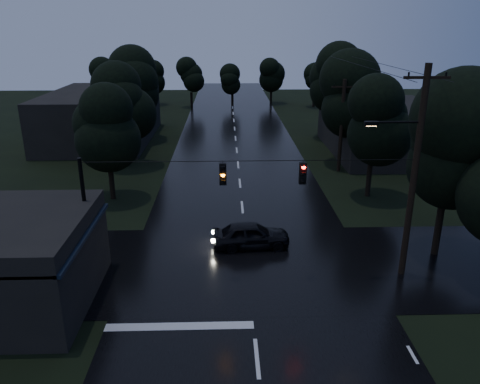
{
  "coord_description": "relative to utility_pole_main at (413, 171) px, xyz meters",
  "views": [
    {
      "loc": [
        -1.06,
        -9.0,
        11.51
      ],
      "look_at": [
        -0.31,
        14.91,
        2.93
      ],
      "focal_mm": 35.0,
      "sensor_mm": 36.0,
      "label": 1
    }
  ],
  "objects": [
    {
      "name": "main_road",
      "position": [
        -7.41,
        19.0,
        -5.26
      ],
      "size": [
        12.0,
        120.0,
        0.02
      ],
      "primitive_type": "cube",
      "color": "black",
      "rests_on": "ground"
    },
    {
      "name": "tree_left_b",
      "position": [
        -17.01,
        19.0,
        0.36
      ],
      "size": [
        4.2,
        4.2,
        8.85
      ],
      "color": "black",
      "rests_on": "ground"
    },
    {
      "name": "span_signals",
      "position": [
        -6.85,
        -0.01,
        -0.01
      ],
      "size": [
        15.0,
        0.37,
        1.12
      ],
      "color": "black",
      "rests_on": "ground"
    },
    {
      "name": "building_far_left",
      "position": [
        -21.41,
        29.0,
        -2.76
      ],
      "size": [
        10.0,
        16.0,
        5.0
      ],
      "primitive_type": "cube",
      "color": "black",
      "rests_on": "ground"
    },
    {
      "name": "tree_right_c",
      "position": [
        2.79,
        29.0,
        1.11
      ],
      "size": [
        4.76,
        4.76,
        10.03
      ],
      "color": "black",
      "rests_on": "ground"
    },
    {
      "name": "cross_street",
      "position": [
        -7.41,
        1.0,
        -5.26
      ],
      "size": [
        60.0,
        9.0,
        0.02
      ],
      "primitive_type": "cube",
      "color": "black",
      "rests_on": "ground"
    },
    {
      "name": "building_far_right",
      "position": [
        6.59,
        23.0,
        -3.06
      ],
      "size": [
        10.0,
        14.0,
        4.4
      ],
      "primitive_type": "cube",
      "color": "black",
      "rests_on": "ground"
    },
    {
      "name": "tree_right_a",
      "position": [
        1.59,
        11.0,
        0.36
      ],
      "size": [
        4.2,
        4.2,
        8.85
      ],
      "color": "black",
      "rests_on": "ground"
    },
    {
      "name": "tree_left_c",
      "position": [
        -17.61,
        29.0,
        0.74
      ],
      "size": [
        4.48,
        4.48,
        9.44
      ],
      "color": "black",
      "rests_on": "ground"
    },
    {
      "name": "car",
      "position": [
        -7.13,
        3.15,
        -4.55
      ],
      "size": [
        4.3,
        1.98,
        1.43
      ],
      "primitive_type": "imported",
      "rotation": [
        0.0,
        0.0,
        1.64
      ],
      "color": "black",
      "rests_on": "ground"
    },
    {
      "name": "utility_pole_main",
      "position": [
        0.0,
        0.0,
        0.0
      ],
      "size": [
        3.5,
        0.3,
        10.0
      ],
      "color": "black",
      "rests_on": "ground"
    },
    {
      "name": "tree_right_b",
      "position": [
        2.19,
        19.0,
        0.74
      ],
      "size": [
        4.48,
        4.48,
        9.44
      ],
      "color": "black",
      "rests_on": "ground"
    },
    {
      "name": "tree_corner_near",
      "position": [
        2.59,
        2.0,
        0.74
      ],
      "size": [
        4.48,
        4.48,
        9.44
      ],
      "color": "black",
      "rests_on": "ground"
    },
    {
      "name": "anchor_pole_left",
      "position": [
        -14.91,
        0.0,
        -2.26
      ],
      "size": [
        0.18,
        0.18,
        6.0
      ],
      "primitive_type": "cylinder",
      "color": "black",
      "rests_on": "ground"
    },
    {
      "name": "utility_pole_far",
      "position": [
        0.89,
        17.0,
        -1.38
      ],
      "size": [
        2.0,
        0.3,
        7.5
      ],
      "color": "black",
      "rests_on": "ground"
    },
    {
      "name": "tree_left_a",
      "position": [
        -16.41,
        11.0,
        -0.02
      ],
      "size": [
        3.92,
        3.92,
        8.26
      ],
      "color": "black",
      "rests_on": "ground"
    }
  ]
}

